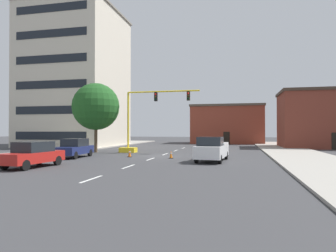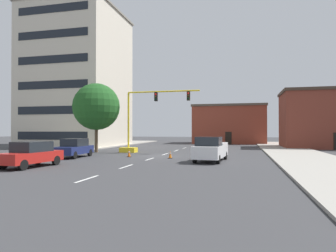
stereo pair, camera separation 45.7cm
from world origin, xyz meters
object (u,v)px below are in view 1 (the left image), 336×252
Objects in this scene: sedan_red_near_left at (33,154)px; traffic_cone_roadside_a at (130,153)px; tree_left_near at (96,107)px; traffic_signal_gantry at (138,133)px; traffic_cone_roadside_b at (171,155)px; sedan_navy_mid_left at (75,148)px; pickup_truck_white at (212,149)px.

sedan_red_near_left is 6.36× the size of traffic_cone_roadside_a.
tree_left_near reaches higher than traffic_cone_roadside_a.
traffic_cone_roadside_a is at bearing 67.38° from sedan_red_near_left.
traffic_signal_gantry is 13.10× the size of traffic_cone_roadside_b.
sedan_navy_mid_left is at bearing -80.92° from tree_left_near.
traffic_signal_gantry is at bearing 130.94° from traffic_cone_roadside_b.
sedan_red_near_left is at bearing -132.75° from traffic_cone_roadside_b.
pickup_truck_white is at bearing -2.22° from sedan_navy_mid_left.
pickup_truck_white reaches higher than sedan_red_near_left.
sedan_red_near_left is 9.64m from traffic_cone_roadside_a.
pickup_truck_white reaches higher than traffic_cone_roadside_a.
tree_left_near is 1.41× the size of pickup_truck_white.
tree_left_near reaches higher than sedan_red_near_left.
traffic_signal_gantry is at bearing 100.47° from traffic_cone_roadside_a.
traffic_signal_gantry is 11.66m from pickup_truck_white.
tree_left_near is 11.42× the size of traffic_cone_roadside_b.
traffic_cone_roadside_b is (4.07, -0.48, -0.02)m from traffic_cone_roadside_a.
traffic_cone_roadside_a is at bearing 19.36° from sedan_navy_mid_left.
tree_left_near reaches higher than sedan_navy_mid_left.
sedan_navy_mid_left is (-1.03, 7.22, 0.00)m from sedan_red_near_left.
traffic_cone_roadside_a is (4.73, 1.66, -0.53)m from sedan_navy_mid_left.
traffic_cone_roadside_a is at bearing 173.33° from traffic_cone_roadside_b.
sedan_red_near_left is 7.29m from sedan_navy_mid_left.
sedan_navy_mid_left is (-12.57, 0.49, -0.09)m from pickup_truck_white.
sedan_navy_mid_left is at bearing 98.11° from sedan_red_near_left.
traffic_cone_roadside_a is 4.10m from traffic_cone_roadside_b.
pickup_truck_white is 8.13× the size of traffic_cone_roadside_b.
traffic_signal_gantry is 14.56m from sedan_red_near_left.
pickup_truck_white is at bearing -26.73° from tree_left_near.
traffic_signal_gantry is 1.93× the size of sedan_red_near_left.
sedan_navy_mid_left is 8.89m from traffic_cone_roadside_b.
traffic_cone_roadside_b is at bearing -27.77° from tree_left_near.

